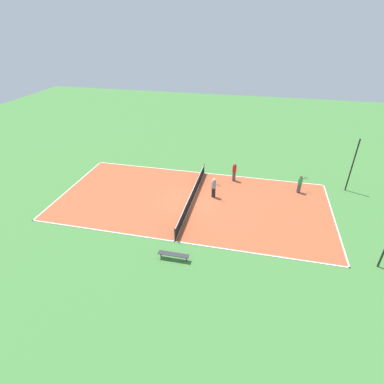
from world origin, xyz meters
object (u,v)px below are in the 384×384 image
player_coach_red (234,171)px  player_baseline_gray (214,186)px  player_far_green (300,183)px  fence_post_back_left (352,166)px  bench (174,255)px  tennis_ball_left_sideline (269,182)px  tennis_net (192,196)px  tennis_ball_near_net (307,188)px

player_coach_red → player_baseline_gray: player_coach_red is taller
player_baseline_gray → player_far_green: bearing=55.8°
player_coach_red → player_far_green: 5.85m
fence_post_back_left → bench: bearing=-46.5°
player_coach_red → player_baseline_gray: bearing=48.1°
tennis_ball_left_sideline → player_coach_red: bearing=-83.1°
tennis_net → tennis_ball_near_net: bearing=114.5°
player_coach_red → tennis_ball_left_sideline: size_ratio=26.64×
player_far_green → bench: bearing=-169.8°
tennis_net → tennis_ball_near_net: (-4.40, 9.64, -0.47)m
tennis_ball_left_sideline → tennis_ball_near_net: bearing=83.3°
bench → player_coach_red: player_coach_red is taller
tennis_net → bench: bearing=3.2°
player_far_green → tennis_net: bearing=160.3°
player_baseline_gray → tennis_ball_near_net: player_baseline_gray is taller
tennis_ball_near_net → player_far_green: bearing=-42.5°
tennis_ball_near_net → fence_post_back_left: 4.05m
tennis_net → player_far_green: bearing=111.5°
tennis_ball_left_sideline → tennis_ball_near_net: same height
player_coach_red → fence_post_back_left: (-0.44, 9.89, 1.33)m
tennis_ball_left_sideline → fence_post_back_left: fence_post_back_left is taller
player_coach_red → tennis_net: bearing=35.9°
bench → tennis_ball_left_sideline: (-11.83, 5.85, -0.34)m
bench → player_far_green: player_far_green is taller
player_far_green → tennis_ball_left_sideline: (-1.32, -2.54, -0.92)m
player_baseline_gray → tennis_ball_near_net: (-3.36, 8.00, -1.01)m
tennis_net → tennis_ball_left_sideline: (-4.79, 6.25, -0.47)m
tennis_ball_left_sideline → tennis_net: bearing=-52.5°
player_far_green → player_baseline_gray: bearing=157.6°
bench → player_baseline_gray: player_baseline_gray is taller
player_baseline_gray → tennis_ball_near_net: size_ratio=26.47×
player_coach_red → tennis_ball_near_net: (0.00, 6.62, -1.01)m
tennis_net → fence_post_back_left: fence_post_back_left is taller
player_far_green → fence_post_back_left: 4.57m
tennis_ball_near_net → fence_post_back_left: (-0.44, 3.27, 2.34)m
player_baseline_gray → tennis_ball_left_sideline: (-3.76, 4.60, -1.01)m
bench → player_coach_red: bearing=77.1°
player_far_green → tennis_ball_near_net: size_ratio=24.46×
tennis_ball_left_sideline → fence_post_back_left: size_ratio=0.01×
player_coach_red → tennis_ball_near_net: player_coach_red is taller
bench → player_far_green: bearing=51.4°
bench → fence_post_back_left: 17.37m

